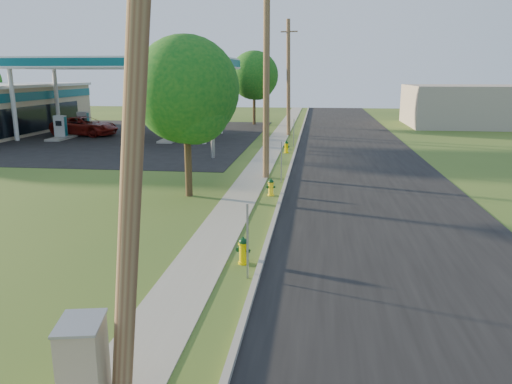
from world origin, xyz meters
TOP-DOWN VIEW (x-y plane):
  - ground_plane at (0.00, 0.00)m, footprint 140.00×140.00m
  - road at (4.50, 10.00)m, footprint 8.00×120.00m
  - curb at (0.50, 10.00)m, footprint 0.15×120.00m
  - sidewalk at (-1.25, 10.00)m, footprint 1.50×120.00m
  - forecourt at (-16.00, 32.00)m, footprint 26.00×28.00m
  - utility_pole_near at (-0.60, -1.00)m, footprint 1.40×0.32m
  - utility_pole_mid at (-0.60, 17.00)m, footprint 1.40×0.32m
  - utility_pole_far at (-0.60, 35.00)m, footprint 1.40×0.32m
  - sign_post_near at (0.25, 4.20)m, footprint 0.05×0.04m
  - sign_post_mid at (0.25, 16.00)m, footprint 0.05×0.04m
  - sign_post_far at (0.25, 28.20)m, footprint 0.05×0.04m
  - gas_canopy at (-14.00, 32.00)m, footprint 18.18×9.18m
  - fuel_pump_nw at (-18.50, 30.00)m, footprint 1.20×3.20m
  - fuel_pump_ne at (-9.50, 30.00)m, footprint 1.20×3.20m
  - fuel_pump_sw at (-18.50, 34.00)m, footprint 1.20×3.20m
  - fuel_pump_se at (-9.50, 34.00)m, footprint 1.20×3.20m
  - price_pylon at (-4.50, 22.50)m, footprint 0.34×2.04m
  - distant_building at (18.00, 45.00)m, footprint 14.00×10.00m
  - tree_verge at (-3.42, 12.68)m, footprint 4.46×4.46m
  - tree_lot at (-4.49, 43.53)m, footprint 4.89×4.89m
  - hydrant_near at (-0.01, 5.19)m, footprint 0.41×0.37m
  - hydrant_mid at (0.01, 13.23)m, footprint 0.39×0.35m
  - hydrant_far at (-0.08, 25.18)m, footprint 0.43×0.38m
  - utility_cabinet at (-1.58, -1.22)m, footprint 0.83×0.99m
  - car_red at (-17.73, 32.62)m, footprint 6.16×3.74m

SIDE VIEW (x-z plane):
  - ground_plane at x=0.00m, z-range 0.00..0.00m
  - road at x=4.50m, z-range 0.00..0.02m
  - forecourt at x=-16.00m, z-range 0.00..0.02m
  - sidewalk at x=-1.25m, z-range 0.00..0.03m
  - curb at x=0.50m, z-range 0.00..0.15m
  - hydrant_mid at x=0.01m, z-range -0.01..0.75m
  - hydrant_near at x=-0.01m, z-range -0.01..0.78m
  - hydrant_far at x=-0.08m, z-range -0.01..0.81m
  - fuel_pump_nw at x=-18.50m, z-range -0.23..1.67m
  - fuel_pump_ne at x=-9.50m, z-range -0.23..1.67m
  - fuel_pump_sw at x=-18.50m, z-range -0.23..1.67m
  - fuel_pump_se at x=-9.50m, z-range -0.23..1.67m
  - utility_cabinet at x=-1.58m, z-range 0.00..1.51m
  - car_red at x=-17.73m, z-range 0.00..1.60m
  - sign_post_near at x=0.25m, z-range 0.00..2.00m
  - sign_post_mid at x=0.25m, z-range 0.00..2.00m
  - sign_post_far at x=0.25m, z-range 0.00..2.00m
  - distant_building at x=18.00m, z-range 0.00..4.00m
  - tree_verge at x=-3.42m, z-range 0.97..7.73m
  - tree_lot at x=-4.49m, z-range 1.07..8.48m
  - utility_pole_near at x=-0.60m, z-range 0.06..9.54m
  - utility_pole_far at x=-0.60m, z-range 0.05..9.56m
  - utility_pole_mid at x=-0.60m, z-range 0.05..9.85m
  - price_pylon at x=-4.50m, z-range 2.01..8.86m
  - gas_canopy at x=-14.00m, z-range 2.70..9.10m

